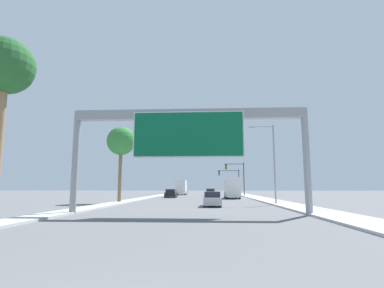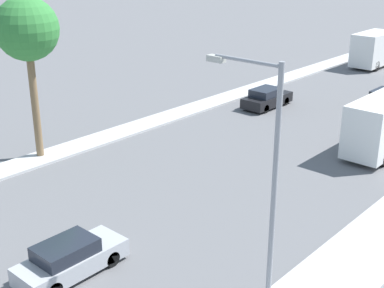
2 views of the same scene
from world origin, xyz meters
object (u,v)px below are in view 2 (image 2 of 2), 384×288
Objects in this scene: palm_tree_background at (27,31)px; truck_box_primary at (376,49)px; street_lamp_right at (266,171)px; car_mid_right at (267,98)px; car_far_center at (70,259)px.

truck_box_primary is at bearing 83.67° from palm_tree_background.
truck_box_primary is at bearing 108.86° from street_lamp_right.
truck_box_primary reaches higher than car_mid_right.
palm_tree_background reaches higher than car_far_center.
palm_tree_background is at bearing 151.86° from car_far_center.
car_far_center is at bearing -154.34° from street_lamp_right.
palm_tree_background is at bearing -103.17° from car_mid_right.
car_far_center is (7.00, -23.32, -0.03)m from car_mid_right.
street_lamp_right reaches higher than car_far_center.
palm_tree_background is at bearing 170.94° from street_lamp_right.
car_far_center is 43.21m from truck_box_primary.
street_lamp_right reaches higher than car_mid_right.
street_lamp_right reaches higher than truck_box_primary.
truck_box_primary is 0.80× the size of palm_tree_background.
street_lamp_right is (6.49, 3.12, 4.48)m from car_far_center.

